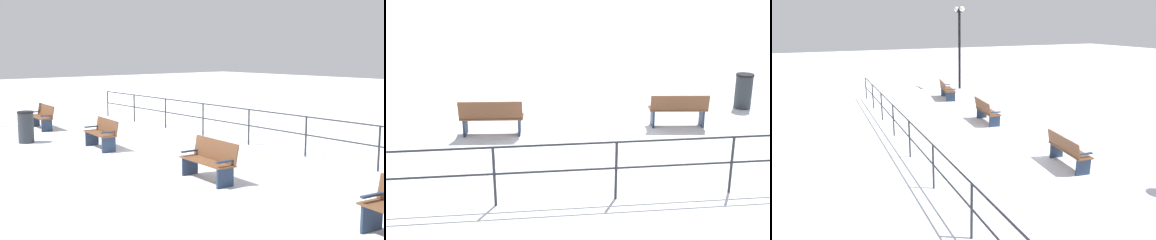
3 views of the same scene
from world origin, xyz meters
TOP-DOWN VIEW (x-y plane):
  - ground_plane at (0.00, 0.00)m, footprint 80.00×80.00m
  - bench_second at (-0.08, -2.33)m, footprint 0.67×1.51m
  - bench_third at (-0.17, 2.35)m, footprint 0.66×1.56m
  - waterfront_railing at (-3.83, 0.00)m, footprint 0.05×17.23m
  - trash_bin at (1.30, -4.69)m, footprint 0.50×0.50m

SIDE VIEW (x-z plane):
  - ground_plane at x=0.00m, z-range 0.00..0.00m
  - bench_second at x=-0.08m, z-range 0.03..0.90m
  - bench_third at x=-0.17m, z-range 0.01..0.92m
  - trash_bin at x=1.30m, z-range 0.00..1.00m
  - waterfront_railing at x=-3.83m, z-range 0.20..1.31m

